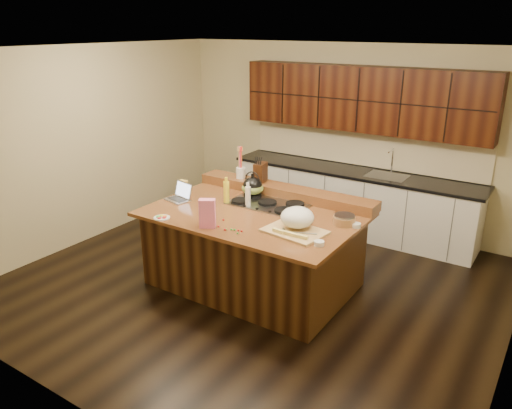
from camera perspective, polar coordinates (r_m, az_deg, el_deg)
The scene contains 34 objects.
room at distance 5.55m, azimuth -0.28°, elevation 3.25°, with size 5.52×5.02×2.72m.
island at distance 5.87m, azimuth -0.27°, elevation -5.06°, with size 2.40×1.60×0.92m.
back_ledge at distance 6.23m, azimuth 3.28°, elevation 1.54°, with size 2.40×0.30×0.12m, color black.
cooktop at distance 5.92m, azimuth 1.33°, elevation 0.11°, with size 0.92×0.52×0.05m.
back_counter at distance 7.42m, azimuth 11.26°, elevation 4.25°, with size 3.70×0.66×2.40m.
kettle at distance 6.13m, azimuth -0.40°, elevation 2.18°, with size 0.24×0.24×0.21m, color black.
green_bowl at distance 6.14m, azimuth -0.40°, elevation 1.89°, with size 0.27×0.27×0.15m, color olive.
laptop at distance 6.16m, azimuth -8.67°, elevation 1.06°, with size 0.34×0.29×0.21m.
oil_bottle at distance 5.95m, azimuth -3.41°, elevation 1.40°, with size 0.07×0.07×0.27m, color yellow.
vinegar_bottle at distance 5.81m, azimuth -0.93°, elevation 0.86°, with size 0.06×0.06×0.25m, color silver.
wooden_tray at distance 5.18m, azimuth 4.67°, elevation -1.84°, with size 0.66×0.52×0.25m.
ramekin_a at distance 4.89m, azimuth 7.23°, elevation -4.41°, with size 0.10×0.10×0.04m, color white.
ramekin_b at distance 5.38m, azimuth 11.37°, elevation -2.34°, with size 0.10×0.10×0.04m, color white.
ramekin_c at distance 5.49m, azimuth 5.66°, elevation -1.54°, with size 0.10×0.10×0.04m, color white.
strainer_bowl at distance 5.42m, azimuth 10.05°, elevation -1.82°, with size 0.24×0.24×0.09m, color #996B3F.
kitchen_timer at distance 5.13m, azimuth 3.14°, elevation -2.91°, with size 0.08×0.08×0.07m, color silver.
pink_bag at distance 5.25m, azimuth -5.59°, elevation -1.02°, with size 0.17×0.09×0.31m, color pink.
candy_plate at distance 5.61m, azimuth -10.72°, elevation -1.49°, with size 0.18×0.18×0.01m, color white.
package_box at distance 6.41m, azimuth -8.38°, elevation 2.05°, with size 0.11×0.08×0.16m, color #E5BC50.
utensil_crock at distance 6.53m, azimuth -1.76°, elevation 3.64°, with size 0.12×0.12×0.14m, color white.
knife_block at distance 6.35m, azimuth 0.51°, elevation 3.68°, with size 0.12×0.20×0.25m, color black.
gumdrop_0 at distance 5.16m, azimuth -1.66°, elevation -3.05°, with size 0.02×0.02×0.02m, color red.
gumdrop_1 at distance 5.30m, azimuth -5.09°, elevation -2.48°, with size 0.02×0.02×0.02m, color #198C26.
gumdrop_2 at distance 5.49m, azimuth -4.79°, elevation -1.66°, with size 0.02×0.02×0.02m, color red.
gumdrop_3 at distance 5.35m, azimuth -5.04°, elevation -2.24°, with size 0.02×0.02×0.02m, color #198C26.
gumdrop_4 at distance 5.20m, azimuth -3.54°, elevation -2.89°, with size 0.02×0.02×0.02m, color red.
gumdrop_5 at distance 5.21m, azimuth -2.83°, elevation -2.86°, with size 0.02×0.02×0.02m, color #198C26.
gumdrop_6 at distance 5.21m, azimuth -3.60°, elevation -2.87°, with size 0.02×0.02×0.02m, color red.
gumdrop_7 at distance 5.19m, azimuth -2.47°, elevation -2.90°, with size 0.02×0.02×0.02m, color #198C26.
gumdrop_8 at distance 5.18m, azimuth -2.03°, elevation -2.96°, with size 0.02×0.02×0.02m, color red.
gumdrop_9 at distance 5.11m, azimuth -2.12°, elevation -3.31°, with size 0.02×0.02×0.02m, color #198C26.
gumdrop_10 at distance 5.29m, azimuth -4.32°, elevation -2.51°, with size 0.02×0.02×0.02m, color red.
gumdrop_11 at distance 5.21m, azimuth -3.47°, elevation -2.85°, with size 0.02×0.02×0.02m, color #198C26.
gumdrop_12 at distance 5.46m, azimuth -3.74°, elevation -1.75°, with size 0.02×0.02×0.02m, color red.
Camera 1 is at (2.94, -4.43, 2.95)m, focal length 35.00 mm.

